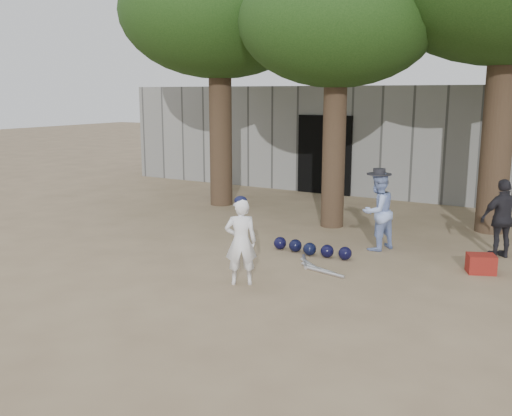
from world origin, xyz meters
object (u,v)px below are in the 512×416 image
Objects in this scene: boy_player at (241,242)px; spectator_blue at (378,211)px; spectator_dark at (503,219)px; red_bag at (481,264)px.

spectator_blue is (1.10, 2.88, 0.06)m from boy_player.
spectator_dark is 3.27× the size of red_bag.
spectator_dark is (3.12, 3.50, 0.04)m from boy_player.
boy_player is 4.69m from spectator_dark.
spectator_dark reaches higher than red_bag.
spectator_dark is at bearing 83.43° from red_bag.
boy_player is 0.95× the size of spectator_dark.
boy_player reaches higher than red_bag.
boy_player is 0.92× the size of spectator_blue.
red_bag is at bearing -175.72° from boy_player.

